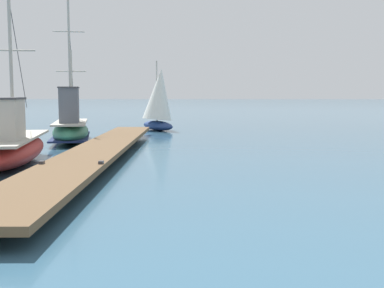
# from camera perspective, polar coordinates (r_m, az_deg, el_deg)

# --- Properties ---
(floating_dock) EXTENTS (2.65, 21.35, 0.53)m
(floating_dock) POSITION_cam_1_polar(r_m,az_deg,el_deg) (17.81, -10.60, -0.62)
(floating_dock) COLOR brown
(floating_dock) RESTS_ON ground
(fishing_boat_1) EXTENTS (2.97, 7.07, 5.78)m
(fishing_boat_1) POSITION_cam_1_polar(r_m,az_deg,el_deg) (17.16, -20.19, -0.11)
(fishing_boat_1) COLOR #AD2823
(fishing_boat_1) RESTS_ON ground
(fishing_boat_2) EXTENTS (2.92, 6.46, 6.80)m
(fishing_boat_2) POSITION_cam_1_polar(r_m,az_deg,el_deg) (24.33, -13.83, 1.94)
(fishing_boat_2) COLOR #337556
(fishing_boat_2) RESTS_ON ground
(distant_sailboat) EXTENTS (2.95, 3.73, 4.38)m
(distant_sailboat) POSITION_cam_1_polar(r_m,az_deg,el_deg) (31.26, -3.84, 5.11)
(distant_sailboat) COLOR navy
(distant_sailboat) RESTS_ON ground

